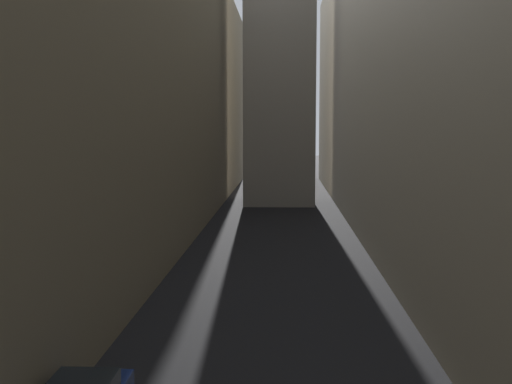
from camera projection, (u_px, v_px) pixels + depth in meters
The scene contains 3 objects.
ground_plane at pixel (276, 251), 40.14m from camera, with size 264.00×264.00×0.00m, color black.
building_block_left at pixel (89, 70), 41.53m from camera, with size 12.78×108.00×22.24m, color gray.
building_block_right at pixel (491, 50), 40.34m from camera, with size 15.31×108.00×24.55m, color gray.
Camera 1 is at (0.50, 8.40, 7.58)m, focal length 46.08 mm.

